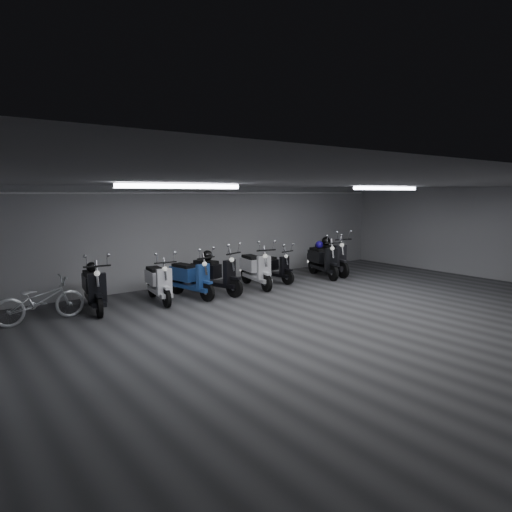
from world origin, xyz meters
TOP-DOWN VIEW (x-y plane):
  - floor at (0.00, 0.00)m, footprint 14.00×10.00m
  - ceiling at (0.00, 0.00)m, footprint 14.00×10.00m
  - back_wall at (0.00, 5.00)m, footprint 14.00×0.01m
  - right_wall at (7.00, 0.00)m, footprint 0.01×10.00m
  - fluor_strip_left at (-3.00, 1.00)m, footprint 2.40×0.18m
  - fluor_strip_right at (3.00, 1.00)m, footprint 2.40×0.18m
  - conduit at (0.00, 4.92)m, footprint 13.60×0.05m
  - scooter_0 at (-3.84, 3.61)m, footprint 0.90×1.92m
  - scooter_2 at (-2.34, 3.50)m, footprint 0.82×1.81m
  - scooter_4 at (-1.49, 3.44)m, footprint 0.91×1.87m
  - scooter_5 at (-0.81, 3.38)m, footprint 1.17×1.97m
  - scooter_6 at (0.53, 3.39)m, footprint 0.95×1.95m
  - scooter_7 at (1.40, 3.66)m, footprint 0.79×1.67m
  - scooter_8 at (3.11, 3.31)m, footprint 1.17×2.01m
  - scooter_9 at (3.63, 3.48)m, footprint 1.07×2.10m
  - bicycle at (-4.98, 3.44)m, footprint 1.75×0.69m
  - helmet_0 at (-0.89, 3.62)m, footprint 0.27×0.27m
  - helmet_1 at (-3.80, 3.87)m, footprint 0.23×0.23m
  - helmet_2 at (3.69, 3.75)m, footprint 0.28×0.28m
  - helmet_3 at (3.19, 3.57)m, footprint 0.24×0.24m

SIDE VIEW (x-z plane):
  - floor at x=0.00m, z-range -0.01..0.00m
  - bicycle at x=-4.98m, z-range 0.00..1.12m
  - scooter_7 at x=1.40m, z-range 0.00..1.19m
  - scooter_2 at x=-2.34m, z-range 0.00..1.30m
  - scooter_4 at x=-1.49m, z-range 0.00..1.33m
  - scooter_0 at x=-3.84m, z-range 0.00..1.37m
  - scooter_6 at x=0.53m, z-range 0.00..1.39m
  - scooter_5 at x=-0.81m, z-range 0.00..1.39m
  - scooter_8 at x=3.11m, z-range 0.00..1.42m
  - scooter_9 at x=3.63m, z-range 0.00..1.49m
  - helmet_1 at x=-3.80m, z-range 0.85..1.08m
  - helmet_3 at x=3.19m, z-range 0.88..1.12m
  - helmet_0 at x=-0.89m, z-range 0.86..1.14m
  - helmet_2 at x=3.69m, z-range 0.92..1.21m
  - back_wall at x=0.00m, z-range 0.00..2.80m
  - right_wall at x=7.00m, z-range 0.00..2.80m
  - conduit at x=0.00m, z-range 2.59..2.65m
  - fluor_strip_left at x=-3.00m, z-range 2.70..2.78m
  - fluor_strip_right at x=3.00m, z-range 2.70..2.78m
  - ceiling at x=0.00m, z-range 2.80..2.81m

